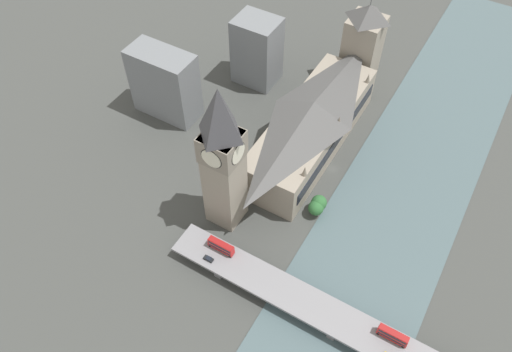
{
  "coord_description": "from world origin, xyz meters",
  "views": [
    {
      "loc": [
        -44.25,
        146.53,
        178.73
      ],
      "look_at": [
        21.56,
        34.64,
        18.42
      ],
      "focal_mm": 35.0,
      "sensor_mm": 36.0,
      "label": 1
    }
  ],
  "objects_px": {
    "victoria_tower": "(363,45)",
    "road_bridge": "(338,321)",
    "clock_tower": "(223,158)",
    "parliament_hall": "(312,125)",
    "car_northbound_mid": "(209,259)",
    "double_decker_bus_lead": "(393,335)",
    "double_decker_bus_mid": "(221,246)"
  },
  "relations": [
    {
      "from": "victoria_tower",
      "to": "car_northbound_mid",
      "type": "relative_size",
      "value": 12.18
    },
    {
      "from": "road_bridge",
      "to": "car_northbound_mid",
      "type": "bearing_deg",
      "value": 3.66
    },
    {
      "from": "double_decker_bus_mid",
      "to": "car_northbound_mid",
      "type": "distance_m",
      "value": 6.89
    },
    {
      "from": "clock_tower",
      "to": "parliament_hall",
      "type": "bearing_deg",
      "value": -102.73
    },
    {
      "from": "victoria_tower",
      "to": "double_decker_bus_mid",
      "type": "distance_m",
      "value": 131.03
    },
    {
      "from": "double_decker_bus_lead",
      "to": "car_northbound_mid",
      "type": "relative_size",
      "value": 2.72
    },
    {
      "from": "road_bridge",
      "to": "double_decker_bus_mid",
      "type": "height_order",
      "value": "double_decker_bus_mid"
    },
    {
      "from": "road_bridge",
      "to": "parliament_hall",
      "type": "bearing_deg",
      "value": -57.03
    },
    {
      "from": "clock_tower",
      "to": "car_northbound_mid",
      "type": "distance_m",
      "value": 40.45
    },
    {
      "from": "clock_tower",
      "to": "road_bridge",
      "type": "xyz_separation_m",
      "value": [
        -61.88,
        21.61,
        -32.59
      ]
    },
    {
      "from": "double_decker_bus_mid",
      "to": "parliament_hall",
      "type": "bearing_deg",
      "value": -92.2
    },
    {
      "from": "victoria_tower",
      "to": "road_bridge",
      "type": "relative_size",
      "value": 0.35
    },
    {
      "from": "victoria_tower",
      "to": "road_bridge",
      "type": "xyz_separation_m",
      "value": [
        -49.57,
        133.09,
        -17.89
      ]
    },
    {
      "from": "parliament_hall",
      "to": "car_northbound_mid",
      "type": "relative_size",
      "value": 21.72
    },
    {
      "from": "double_decker_bus_mid",
      "to": "car_northbound_mid",
      "type": "relative_size",
      "value": 2.76
    },
    {
      "from": "parliament_hall",
      "to": "road_bridge",
      "type": "distance_m",
      "value": 91.47
    },
    {
      "from": "parliament_hall",
      "to": "double_decker_bus_lead",
      "type": "relative_size",
      "value": 7.99
    },
    {
      "from": "clock_tower",
      "to": "car_northbound_mid",
      "type": "xyz_separation_m",
      "value": [
        -7.68,
        25.08,
        -30.79
      ]
    },
    {
      "from": "clock_tower",
      "to": "road_bridge",
      "type": "bearing_deg",
      "value": 160.75
    },
    {
      "from": "victoria_tower",
      "to": "road_bridge",
      "type": "bearing_deg",
      "value": 110.43
    },
    {
      "from": "parliament_hall",
      "to": "clock_tower",
      "type": "distance_m",
      "value": 60.81
    },
    {
      "from": "double_decker_bus_lead",
      "to": "clock_tower",
      "type": "bearing_deg",
      "value": -12.92
    },
    {
      "from": "parliament_hall",
      "to": "car_northbound_mid",
      "type": "height_order",
      "value": "parliament_hall"
    },
    {
      "from": "parliament_hall",
      "to": "car_northbound_mid",
      "type": "distance_m",
      "value": 80.3
    },
    {
      "from": "clock_tower",
      "to": "double_decker_bus_lead",
      "type": "distance_m",
      "value": 87.75
    },
    {
      "from": "victoria_tower",
      "to": "road_bridge",
      "type": "distance_m",
      "value": 143.14
    },
    {
      "from": "parliament_hall",
      "to": "car_northbound_mid",
      "type": "xyz_separation_m",
      "value": [
        4.68,
        79.82,
        -7.39
      ]
    },
    {
      "from": "clock_tower",
      "to": "road_bridge",
      "type": "height_order",
      "value": "clock_tower"
    },
    {
      "from": "parliament_hall",
      "to": "double_decker_bus_lead",
      "type": "bearing_deg",
      "value": 133.05
    },
    {
      "from": "victoria_tower",
      "to": "double_decker_bus_mid",
      "type": "bearing_deg",
      "value": 88.78
    },
    {
      "from": "road_bridge",
      "to": "double_decker_bus_mid",
      "type": "relative_size",
      "value": 12.46
    },
    {
      "from": "double_decker_bus_lead",
      "to": "car_northbound_mid",
      "type": "bearing_deg",
      "value": 5.1
    }
  ]
}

